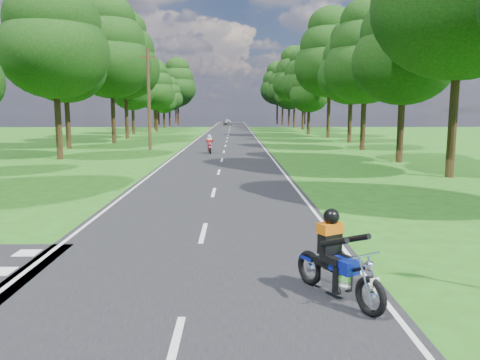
{
  "coord_description": "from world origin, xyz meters",
  "views": [
    {
      "loc": [
        0.81,
        -9.77,
        3.15
      ],
      "look_at": [
        0.97,
        4.0,
        1.1
      ],
      "focal_mm": 35.0,
      "sensor_mm": 36.0,
      "label": 1
    }
  ],
  "objects": [
    {
      "name": "telegraph_pole",
      "position": [
        -6.0,
        28.0,
        4.07
      ],
      "size": [
        1.2,
        0.26,
        8.0
      ],
      "color": "#382616",
      "rests_on": "ground"
    },
    {
      "name": "treeline",
      "position": [
        1.43,
        60.06,
        8.25
      ],
      "size": [
        40.0,
        115.35,
        14.78
      ],
      "color": "black",
      "rests_on": "ground"
    },
    {
      "name": "rider_far_red",
      "position": [
        -1.02,
        24.72,
        0.7
      ],
      "size": [
        0.73,
        1.69,
        1.36
      ],
      "primitive_type": null,
      "rotation": [
        0.0,
        0.0,
        0.11
      ],
      "color": "maroon",
      "rests_on": "main_road"
    },
    {
      "name": "main_road",
      "position": [
        0.0,
        50.0,
        0.01
      ],
      "size": [
        7.0,
        140.0,
        0.02
      ],
      "primitive_type": "cube",
      "color": "black",
      "rests_on": "ground"
    },
    {
      "name": "distant_car",
      "position": [
        -0.72,
        91.3,
        0.71
      ],
      "size": [
        1.98,
        4.16,
        1.38
      ],
      "primitive_type": "imported",
      "rotation": [
        0.0,
        0.0,
        0.09
      ],
      "color": "#A5A8AC",
      "rests_on": "main_road"
    },
    {
      "name": "road_markings",
      "position": [
        -0.14,
        48.13,
        0.02
      ],
      "size": [
        7.4,
        140.0,
        0.01
      ],
      "color": "silver",
      "rests_on": "main_road"
    },
    {
      "name": "rider_near_blue",
      "position": [
        2.53,
        -2.31,
        0.78
      ],
      "size": [
        1.4,
        1.88,
        1.51
      ],
      "primitive_type": null,
      "rotation": [
        0.0,
        0.0,
        0.5
      ],
      "color": "#0D1C99",
      "rests_on": "main_road"
    },
    {
      "name": "ground",
      "position": [
        0.0,
        0.0,
        0.0
      ],
      "size": [
        160.0,
        160.0,
        0.0
      ],
      "primitive_type": "plane",
      "color": "#275212",
      "rests_on": "ground"
    }
  ]
}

